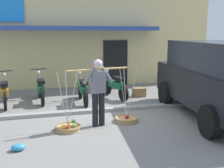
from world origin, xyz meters
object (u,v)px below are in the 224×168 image
object	(u,v)px
motorcycle_end_of_row	(115,86)
wooden_crate	(139,92)
fruit_basket_right_side	(68,127)
parked_truck	(218,77)
fruit_vendor	(98,88)
fruit_basket_left_side	(126,119)
motorcycle_nearest_shop	(5,92)
plastic_litter_bag	(18,147)
motorcycle_third_in_row	(83,90)
motorcycle_second_in_row	(41,89)

from	to	relation	value
motorcycle_end_of_row	wooden_crate	xyz separation A→B (m)	(0.92, 0.03, -0.29)
fruit_basket_right_side	wooden_crate	xyz separation A→B (m)	(2.94, 2.95, 0.08)
parked_truck	fruit_vendor	bearing A→B (deg)	177.48
fruit_basket_left_side	motorcycle_nearest_shop	distance (m)	4.18
parked_truck	plastic_litter_bag	distance (m)	5.41
motorcycle_third_in_row	motorcycle_end_of_row	xyz separation A→B (m)	(1.24, 0.38, 0.00)
fruit_vendor	motorcycle_end_of_row	size ratio (longest dim) A/B	0.95
fruit_basket_left_side	motorcycle_end_of_row	world-z (taller)	fruit_basket_left_side
fruit_vendor	plastic_litter_bag	world-z (taller)	fruit_vendor
fruit_vendor	fruit_basket_right_side	xyz separation A→B (m)	(-0.79, -0.14, -0.90)
motorcycle_second_in_row	wooden_crate	size ratio (longest dim) A/B	4.14
fruit_basket_right_side	motorcycle_third_in_row	xyz separation A→B (m)	(0.78, 2.54, 0.38)
fruit_basket_right_side	plastic_litter_bag	distance (m)	1.43
parked_truck	plastic_litter_bag	bearing A→B (deg)	-170.22
fruit_basket_left_side	motorcycle_nearest_shop	world-z (taller)	fruit_basket_left_side
motorcycle_nearest_shop	motorcycle_end_of_row	bearing A→B (deg)	1.23
motorcycle_second_in_row	plastic_litter_bag	bearing A→B (deg)	-97.44
motorcycle_second_in_row	fruit_basket_right_side	bearing A→B (deg)	-79.23
wooden_crate	motorcycle_end_of_row	bearing A→B (deg)	-178.14
plastic_litter_bag	wooden_crate	distance (m)	5.60
motorcycle_nearest_shop	motorcycle_second_in_row	distance (m)	1.14
motorcycle_nearest_shop	parked_truck	size ratio (longest dim) A/B	0.37
fruit_basket_right_side	parked_truck	size ratio (longest dim) A/B	0.29
motorcycle_second_in_row	motorcycle_end_of_row	world-z (taller)	same
motorcycle_second_in_row	plastic_litter_bag	xyz separation A→B (m)	(-0.52, -3.97, -0.38)
motorcycle_end_of_row	parked_truck	world-z (taller)	parked_truck
motorcycle_nearest_shop	fruit_basket_left_side	bearing A→B (deg)	-38.12
parked_truck	fruit_basket_left_side	bearing A→B (deg)	173.74
wooden_crate	plastic_litter_bag	bearing A→B (deg)	-136.33
wooden_crate	motorcycle_second_in_row	bearing A→B (deg)	178.21
motorcycle_third_in_row	fruit_basket_right_side	bearing A→B (deg)	-107.02
motorcycle_nearest_shop	plastic_litter_bag	world-z (taller)	motorcycle_nearest_shop
fruit_vendor	fruit_basket_right_side	size ratio (longest dim) A/B	1.17
fruit_basket_left_side	motorcycle_second_in_row	distance (m)	3.55
motorcycle_nearest_shop	motorcycle_third_in_row	size ratio (longest dim) A/B	1.00
parked_truck	wooden_crate	distance (m)	3.33
motorcycle_second_in_row	plastic_litter_bag	size ratio (longest dim) A/B	6.50
fruit_vendor	parked_truck	size ratio (longest dim) A/B	0.34
fruit_vendor	motorcycle_third_in_row	size ratio (longest dim) A/B	0.93
fruit_basket_right_side	parked_truck	distance (m)	4.26
motorcycle_third_in_row	motorcycle_nearest_shop	bearing A→B (deg)	173.08
fruit_basket_left_side	motorcycle_third_in_row	xyz separation A→B (m)	(-0.80, 2.27, 0.38)
fruit_vendor	motorcycle_end_of_row	bearing A→B (deg)	66.11
fruit_basket_right_side	motorcycle_third_in_row	world-z (taller)	fruit_basket_right_side
parked_truck	motorcycle_nearest_shop	bearing A→B (deg)	153.94
motorcycle_third_in_row	parked_truck	size ratio (longest dim) A/B	0.37
fruit_basket_right_side	motorcycle_end_of_row	size ratio (longest dim) A/B	0.81
motorcycle_nearest_shop	motorcycle_end_of_row	distance (m)	3.72
fruit_basket_right_side	plastic_litter_bag	bearing A→B (deg)	-140.49
fruit_basket_left_side	fruit_basket_right_side	xyz separation A→B (m)	(-1.58, -0.27, 0.00)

